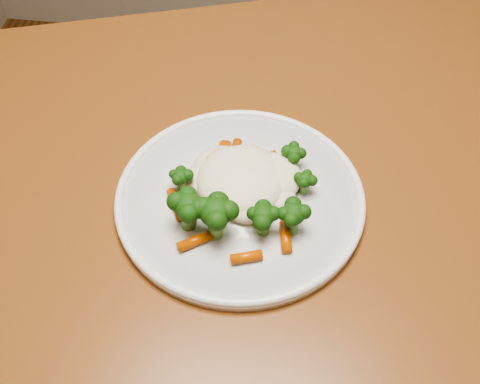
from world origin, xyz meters
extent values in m
cube|color=brown|center=(-0.35, 0.23, 0.73)|extent=(1.26, 1.04, 0.04)
cube|color=brown|center=(-0.90, 0.36, 0.35)|extent=(0.08, 0.08, 0.71)
cube|color=brown|center=(0.01, 0.67, 0.35)|extent=(0.08, 0.08, 0.71)
cylinder|color=white|center=(-0.44, 0.14, 0.76)|extent=(0.29, 0.29, 0.01)
ellipsoid|color=#FDECCA|center=(-0.44, 0.15, 0.79)|extent=(0.13, 0.11, 0.05)
ellipsoid|color=black|center=(-0.49, 0.09, 0.79)|extent=(0.05, 0.05, 0.05)
ellipsoid|color=black|center=(-0.46, 0.08, 0.79)|extent=(0.06, 0.06, 0.05)
ellipsoid|color=black|center=(-0.40, 0.09, 0.78)|extent=(0.04, 0.04, 0.04)
ellipsoid|color=black|center=(-0.37, 0.10, 0.78)|extent=(0.04, 0.04, 0.04)
ellipsoid|color=black|center=(-0.36, 0.16, 0.78)|extent=(0.03, 0.03, 0.03)
ellipsoid|color=black|center=(-0.38, 0.20, 0.78)|extent=(0.03, 0.03, 0.03)
ellipsoid|color=black|center=(-0.51, 0.14, 0.78)|extent=(0.03, 0.03, 0.03)
cylinder|color=#D15404|center=(-0.46, 0.20, 0.77)|extent=(0.02, 0.04, 0.01)
cylinder|color=#D15404|center=(-0.43, 0.19, 0.77)|extent=(0.05, 0.03, 0.01)
cylinder|color=#D15404|center=(-0.38, 0.17, 0.77)|extent=(0.05, 0.03, 0.01)
cylinder|color=#D15404|center=(-0.51, 0.11, 0.77)|extent=(0.03, 0.04, 0.01)
cylinder|color=#D15404|center=(-0.48, 0.06, 0.77)|extent=(0.04, 0.03, 0.01)
cylinder|color=#D15404|center=(-0.42, 0.05, 0.77)|extent=(0.04, 0.02, 0.01)
cylinder|color=#D15404|center=(-0.38, 0.08, 0.77)|extent=(0.02, 0.04, 0.01)
cylinder|color=#D15404|center=(-0.42, 0.15, 0.78)|extent=(0.01, 0.05, 0.01)
cylinder|color=#D15404|center=(-0.45, 0.19, 0.78)|extent=(0.01, 0.05, 0.01)
cylinder|color=#D15404|center=(-0.47, 0.20, 0.77)|extent=(0.01, 0.04, 0.01)
cylinder|color=#D15404|center=(-0.42, 0.19, 0.77)|extent=(0.04, 0.03, 0.01)
ellipsoid|color=brown|center=(-0.43, 0.14, 0.78)|extent=(0.03, 0.03, 0.02)
ellipsoid|color=brown|center=(-0.41, 0.13, 0.78)|extent=(0.02, 0.02, 0.01)
ellipsoid|color=brown|center=(-0.46, 0.14, 0.78)|extent=(0.02, 0.02, 0.02)
cube|color=tan|center=(-0.45, 0.18, 0.78)|extent=(0.02, 0.02, 0.01)
cube|color=tan|center=(-0.43, 0.19, 0.78)|extent=(0.03, 0.02, 0.01)
cube|color=tan|center=(-0.47, 0.18, 0.78)|extent=(0.02, 0.02, 0.01)
camera|label=1|loc=(-0.38, -0.31, 1.31)|focal=45.00mm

